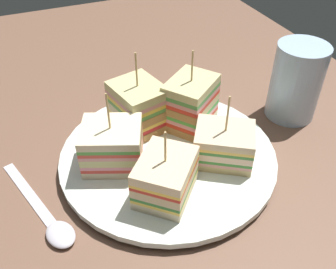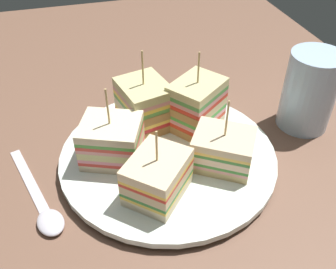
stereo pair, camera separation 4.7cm
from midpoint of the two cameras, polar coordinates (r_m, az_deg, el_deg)
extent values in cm
cube|color=brown|center=(50.55, -2.66, -4.86)|extent=(120.61, 80.37, 1.80)
cylinder|color=white|center=(49.69, -2.71, -3.83)|extent=(17.29, 17.29, 0.68)
cylinder|color=silver|center=(49.18, -2.73, -3.19)|extent=(27.89, 27.89, 0.83)
cube|color=beige|center=(43.57, -3.49, -8.47)|extent=(9.08, 8.98, 1.14)
cube|color=#9E7242|center=(45.79, -1.86, -5.42)|extent=(3.94, 4.29, 1.14)
cube|color=#F6C64B|center=(42.99, -3.53, -7.78)|extent=(9.08, 8.98, 0.43)
cube|color=#387B34|center=(42.68, -3.55, -7.39)|extent=(9.08, 8.98, 0.43)
cube|color=#D6B588|center=(42.11, -3.59, -6.66)|extent=(9.08, 8.98, 1.14)
cube|color=#9E7242|center=(44.41, -1.91, -3.60)|extent=(3.94, 4.29, 1.14)
cube|color=red|center=(41.56, -3.64, -5.91)|extent=(9.08, 8.98, 0.43)
cube|color=yellow|center=(41.25, -3.66, -5.49)|extent=(9.08, 8.98, 0.43)
cube|color=beige|center=(40.71, -3.71, -4.71)|extent=(9.08, 8.98, 1.14)
cylinder|color=tan|center=(38.98, -3.86, -2.03)|extent=(0.24, 0.24, 3.95)
cube|color=#DBBC7C|center=(47.96, 5.49, -3.26)|extent=(8.75, 9.14, 0.93)
cube|color=#B2844C|center=(48.19, 1.36, -2.80)|extent=(4.94, 3.34, 0.93)
cube|color=#F0A398|center=(47.50, 5.54, -2.66)|extent=(8.75, 9.14, 0.43)
cube|color=#428B37|center=(47.22, 5.57, -2.27)|extent=(8.75, 9.14, 0.43)
cube|color=beige|center=(46.77, 5.63, -1.65)|extent=(8.75, 9.14, 0.93)
cube|color=#9E7242|center=(47.00, 1.39, -1.19)|extent=(4.94, 3.34, 0.93)
cube|color=#3F8038|center=(46.33, 5.68, -1.01)|extent=(8.75, 9.14, 0.43)
cube|color=#F4C757|center=(46.05, 5.71, -0.60)|extent=(8.75, 9.14, 0.43)
cube|color=beige|center=(45.62, 5.77, 0.05)|extent=(8.75, 9.14, 0.93)
cylinder|color=tan|center=(43.85, 6.01, 2.98)|extent=(0.24, 0.24, 4.87)
cube|color=beige|center=(53.33, 0.79, 2.17)|extent=(8.62, 8.96, 1.12)
cube|color=#B2844C|center=(50.96, -1.14, 0.11)|extent=(4.43, 3.41, 1.12)
cube|color=red|center=(52.81, 0.80, 2.91)|extent=(8.62, 8.96, 0.60)
cube|color=pink|center=(52.46, 0.80, 3.44)|extent=(8.62, 8.96, 0.60)
cube|color=green|center=(52.11, 0.81, 3.97)|extent=(8.62, 8.96, 0.60)
cube|color=beige|center=(51.61, 0.82, 4.75)|extent=(8.62, 8.96, 1.12)
cube|color=#B2844C|center=(49.16, -1.18, 2.74)|extent=(4.43, 3.41, 1.12)
cube|color=red|center=(51.13, 0.83, 5.54)|extent=(8.62, 8.96, 0.60)
cube|color=pink|center=(50.80, 0.83, 6.10)|extent=(8.62, 8.96, 0.60)
cube|color=#4E9545|center=(50.47, 0.84, 6.67)|extent=(8.62, 8.96, 0.60)
cube|color=#CFC489|center=(50.01, 0.85, 7.50)|extent=(8.62, 8.96, 1.12)
cylinder|color=tan|center=(48.62, 0.88, 10.23)|extent=(0.24, 0.24, 4.34)
cube|color=beige|center=(53.25, -6.85, 1.83)|extent=(8.32, 7.49, 1.20)
cube|color=#B2844C|center=(50.85, -4.81, -0.09)|extent=(1.64, 5.79, 1.20)
cube|color=red|center=(52.71, -6.92, 2.59)|extent=(8.32, 7.49, 0.58)
cube|color=#F4CF56|center=(52.37, -6.97, 3.10)|extent=(8.32, 7.49, 0.58)
cube|color=beige|center=(51.85, -7.05, 3.89)|extent=(8.32, 7.49, 1.20)
cube|color=#B2844C|center=(49.39, -4.96, 2.02)|extent=(1.64, 5.79, 1.20)
cube|color=#5CA74D|center=(51.34, -7.13, 4.70)|extent=(8.32, 7.49, 0.58)
cube|color=#FCD54C|center=(51.02, -7.18, 5.24)|extent=(8.32, 7.49, 0.58)
cube|color=pink|center=(50.69, -7.23, 5.78)|extent=(8.32, 7.49, 0.58)
cube|color=#CFC486|center=(50.21, -7.31, 6.63)|extent=(8.32, 7.49, 1.20)
cylinder|color=tan|center=(48.67, -7.60, 9.59)|extent=(0.24, 0.24, 4.78)
cube|color=beige|center=(48.07, -10.96, -3.75)|extent=(8.46, 8.96, 1.01)
cube|color=#B2844C|center=(47.57, -6.81, -3.75)|extent=(5.73, 2.58, 1.01)
cube|color=red|center=(47.58, -11.07, -3.10)|extent=(8.46, 8.96, 0.48)
cube|color=pink|center=(47.26, -11.14, -2.67)|extent=(8.46, 8.96, 0.48)
cube|color=#CFC582|center=(46.77, -11.25, -1.99)|extent=(8.46, 8.96, 1.01)
cube|color=#9E7242|center=(46.25, -6.99, -1.97)|extent=(5.73, 2.58, 1.01)
cube|color=pink|center=(46.29, -11.37, -1.30)|extent=(8.46, 8.96, 0.48)
cube|color=#D74337|center=(45.98, -11.44, -0.84)|extent=(8.46, 8.96, 0.48)
cube|color=#51A240|center=(45.68, -11.52, -0.38)|extent=(8.46, 8.96, 0.48)
cube|color=beige|center=(45.22, -11.64, 0.35)|extent=(8.46, 8.96, 1.01)
cylinder|color=tan|center=(43.48, -12.13, 3.33)|extent=(0.24, 0.24, 4.82)
cube|color=silver|center=(49.52, -22.88, -8.36)|extent=(12.69, 4.95, 0.25)
ellipsoid|color=silver|center=(43.84, -19.00, -14.26)|extent=(4.63, 3.90, 1.00)
cylinder|color=#ACC8E5|center=(57.22, 16.59, 7.57)|extent=(7.31, 7.31, 11.32)
cylinder|color=#EBBE50|center=(58.67, 16.09, 5.25)|extent=(6.72, 6.72, 5.72)
camera|label=1|loc=(0.02, -92.86, -2.35)|focal=40.33mm
camera|label=2|loc=(0.02, 87.14, 2.35)|focal=40.33mm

